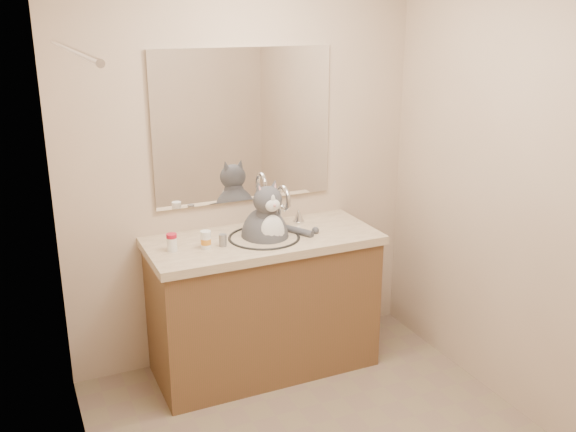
% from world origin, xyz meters
% --- Properties ---
extents(room, '(2.22, 2.52, 2.42)m').
position_xyz_m(room, '(0.00, 0.00, 1.20)').
color(room, '#7E6757').
rests_on(room, ground).
extents(vanity, '(1.34, 0.59, 1.12)m').
position_xyz_m(vanity, '(0.00, 0.96, 0.44)').
color(vanity, brown).
rests_on(vanity, ground).
extents(mirror, '(1.10, 0.02, 0.90)m').
position_xyz_m(mirror, '(0.00, 1.24, 1.45)').
color(mirror, white).
rests_on(mirror, room).
extents(shower_curtain, '(0.02, 1.30, 1.93)m').
position_xyz_m(shower_curtain, '(-1.05, 0.10, 1.03)').
color(shower_curtain, beige).
rests_on(shower_curtain, ground).
extents(cat, '(0.40, 0.31, 0.55)m').
position_xyz_m(cat, '(0.02, 0.96, 0.87)').
color(cat, '#4B4C51').
rests_on(cat, vanity).
extents(pill_bottle_redcap, '(0.08, 0.08, 0.10)m').
position_xyz_m(pill_bottle_redcap, '(-0.54, 0.96, 0.90)').
color(pill_bottle_redcap, white).
rests_on(pill_bottle_redcap, vanity).
extents(pill_bottle_orange, '(0.07, 0.07, 0.10)m').
position_xyz_m(pill_bottle_orange, '(-0.35, 0.92, 0.90)').
color(pill_bottle_orange, white).
rests_on(pill_bottle_orange, vanity).
extents(grey_canister, '(0.05, 0.05, 0.07)m').
position_xyz_m(grey_canister, '(-0.26, 0.91, 0.88)').
color(grey_canister, gray).
rests_on(grey_canister, vanity).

